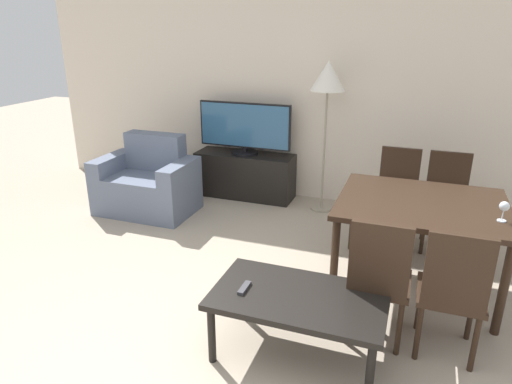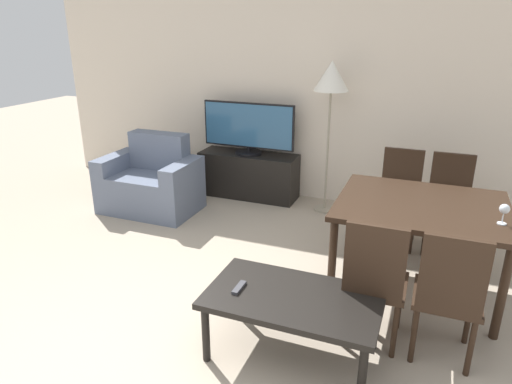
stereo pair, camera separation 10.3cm
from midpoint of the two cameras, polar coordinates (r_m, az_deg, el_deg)
The scene contains 13 objects.
wall_back at distance 5.40m, azimuth 7.77°, elevation 13.04°, with size 6.90×0.06×2.70m.
armchair at distance 5.30m, azimuth -12.39°, elevation 1.03°, with size 1.06×0.69×0.85m.
tv_stand at distance 5.59m, azimuth -0.38°, elevation 2.13°, with size 1.19×0.40×0.54m.
tv at distance 5.44m, azimuth -0.41°, elevation 7.99°, with size 1.13×0.32×0.61m.
coffee_table at distance 2.92m, azimuth 5.69°, elevation -13.56°, with size 1.08×0.62×0.44m.
dining_table at distance 3.74m, azimuth 20.67°, elevation -2.44°, with size 1.25×1.06×0.73m.
dining_chair_near at distance 3.05m, azimuth 15.54°, elevation -10.37°, with size 0.40×0.40×0.90m.
dining_chair_far at distance 4.58m, azimuth 23.54°, elevation -0.82°, with size 0.40×0.40×0.90m.
dining_chair_near_right at distance 3.06m, azimuth 23.87°, elevation -11.43°, with size 0.40×0.40×0.90m.
dining_chair_far_left at distance 4.58m, azimuth 18.10°, elevation -0.12°, with size 0.40×0.40×0.90m.
floor_lamp at distance 4.96m, azimuth 10.01°, elevation 13.41°, with size 0.37×0.37×1.66m.
remote_primary at distance 2.94m, azimuth -1.11°, elevation -11.87°, with size 0.04×0.15×0.02m.
wine_glass_left at distance 3.52m, azimuth 29.36°, elevation -2.00°, with size 0.07×0.07×0.15m.
Camera 2 is at (1.35, -1.71, 2.01)m, focal length 32.00 mm.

